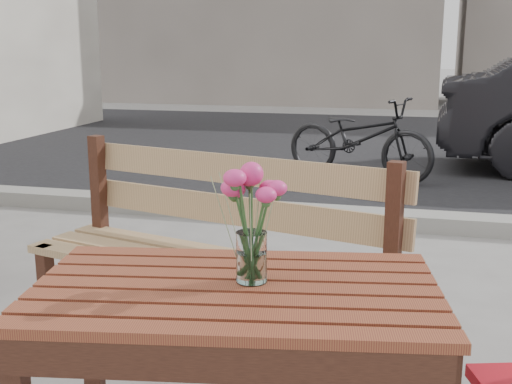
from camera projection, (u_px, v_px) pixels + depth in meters
street at (359, 170)px, 6.81m from camera, size 30.00×8.12×0.12m
main_table at (236, 324)px, 1.76m from camera, size 1.19×0.82×0.68m
main_bench at (217, 236)px, 2.56m from camera, size 1.58×0.82×0.94m
main_vase at (251, 209)px, 1.72m from camera, size 0.18×0.18×0.33m
bicycle at (359, 138)px, 6.45m from camera, size 1.67×1.07×0.83m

